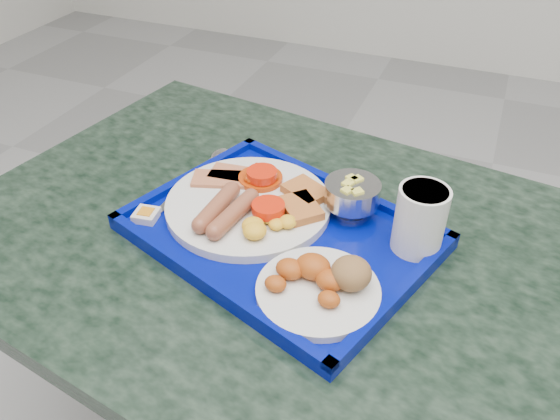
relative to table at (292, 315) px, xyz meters
name	(u,v)px	position (x,y,z in m)	size (l,w,h in m)	color
table	(292,315)	(0.00, 0.00, 0.00)	(1.21, 0.90, 0.69)	gray
tray	(280,233)	(-0.02, -0.01, 0.19)	(0.53, 0.45, 0.03)	#020D80
main_plate	(252,203)	(-0.08, 0.03, 0.21)	(0.27, 0.27, 0.04)	silver
bread_plate	(323,283)	(0.08, -0.11, 0.21)	(0.17, 0.17, 0.06)	silver
fruit_bowl	(352,194)	(0.07, 0.08, 0.23)	(0.09, 0.09, 0.06)	#BCBCBF
juice_cup	(420,218)	(0.18, 0.04, 0.25)	(0.07, 0.07, 0.10)	silver
spoon	(215,162)	(-0.20, 0.13, 0.20)	(0.04, 0.19, 0.01)	#BCBCBF
knife	(188,184)	(-0.22, 0.05, 0.19)	(0.01, 0.18, 0.00)	#BCBCBF
jam_packet	(146,215)	(-0.23, -0.06, 0.20)	(0.04, 0.04, 0.01)	silver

